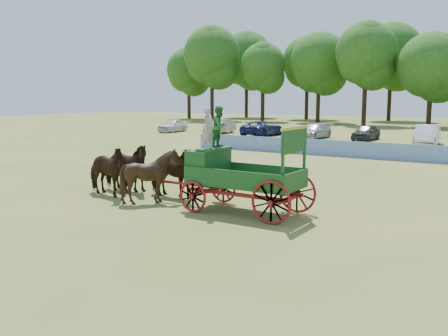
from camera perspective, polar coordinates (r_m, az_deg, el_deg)
ground at (r=16.31m, az=0.49°, el=-5.79°), size 160.00×160.00×0.00m
horse_lead_left at (r=20.29m, az=-13.41°, el=-0.31°), size 2.47×1.26×2.03m
horse_lead_right at (r=21.06m, az=-11.24°, el=0.06°), size 2.53×1.43×2.03m
horse_wheel_left at (r=18.64m, az=-8.30°, el=-0.91°), size 2.05×1.87×2.03m
horse_wheel_right at (r=19.47m, az=-6.17°, el=-0.49°), size 2.40×1.10×2.03m
farm_dray at (r=17.24m, az=0.41°, el=0.28°), size 6.00×2.00×3.60m
sponsor_banner at (r=32.94m, az=16.05°, el=1.97°), size 26.00×0.08×1.05m
parked_cars at (r=44.94m, az=17.45°, el=3.82°), size 42.70×6.71×1.65m
treeline at (r=74.72m, az=22.96°, el=11.97°), size 89.11×23.31×15.41m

